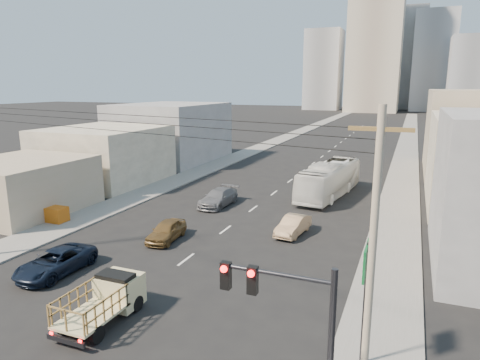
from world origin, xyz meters
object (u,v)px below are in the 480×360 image
Objects in this scene: navy_pickup at (56,262)px; traffic_signal at (293,329)px; city_bus at (329,179)px; sedan_tan at (293,225)px; crate_stack at (55,214)px; flatbed_pickup at (104,298)px; green_sign at (366,275)px; utility_pole at (371,265)px; sedan_brown at (166,231)px; sedan_grey at (218,198)px.

navy_pickup is 17.50m from traffic_signal.
city_bus is (11.18, 23.39, 0.95)m from navy_pickup.
sedan_tan is 2.22× the size of crate_stack.
traffic_signal is (9.79, -4.01, 2.98)m from flatbed_pickup.
utility_pole is (0.34, -2.50, 1.44)m from green_sign.
sedan_tan is 0.67× the size of traffic_signal.
city_bus is 2.35× the size of green_sign.
traffic_signal is 5.21m from green_sign.
sedan_brown reaches higher than sedan_tan.
sedan_tan is (-0.36, -11.94, -0.98)m from city_bus.
sedan_grey is 2.81× the size of crate_stack.
navy_pickup is 7.61m from sedan_brown.
navy_pickup is 15.76m from sedan_tan.
city_bus is 30.82m from traffic_signal.
sedan_brown is 19.19m from traffic_signal.
flatbed_pickup is 0.73× the size of traffic_signal.
city_bus reaches higher than sedan_tan.
utility_pole reaches higher than crate_stack.
sedan_grey reaches higher than sedan_tan.
city_bus is 28.79m from utility_pole.
sedan_grey is 13.40m from crate_stack.
city_bus is (5.30, 26.38, 0.54)m from flatbed_pickup.
flatbed_pickup is 15.27m from sedan_tan.
traffic_signal is at bearing -53.35° from sedan_brown.
navy_pickup is at bearing -107.59° from city_bus.
traffic_signal is 3.33× the size of crate_stack.
flatbed_pickup reaches higher than sedan_brown.
crate_stack is (-12.98, 10.06, -0.40)m from flatbed_pickup.
crate_stack is (-10.10, 0.07, 0.01)m from sedan_brown.
traffic_signal reaches higher than navy_pickup.
crate_stack is at bearing 148.28° from traffic_signal.
sedan_grey reaches higher than crate_stack.
sedan_tan is 18.45m from crate_stack.
navy_pickup is 0.97× the size of sedan_grey.
sedan_grey is at bearing 43.25° from crate_stack.
flatbed_pickup is at bearing -77.80° from sedan_grey.
green_sign is 25.99m from crate_stack.
sedan_brown is 9.26m from sedan_grey.
flatbed_pickup is at bearing -174.93° from green_sign.
sedan_tan is 9.47m from sedan_grey.
city_bus is 1.96× the size of traffic_signal.
city_bus is 1.17× the size of utility_pole.
sedan_brown is 0.79× the size of sedan_grey.
traffic_signal is (15.67, -7.00, 3.39)m from navy_pickup.
city_bus is 26.15m from green_sign.
crate_stack is at bearing 135.32° from navy_pickup.
sedan_grey is 0.84× the size of traffic_signal.
green_sign is 2.91m from utility_pole.
traffic_signal is 1.20× the size of green_sign.
flatbed_pickup is 0.38× the size of city_bus.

